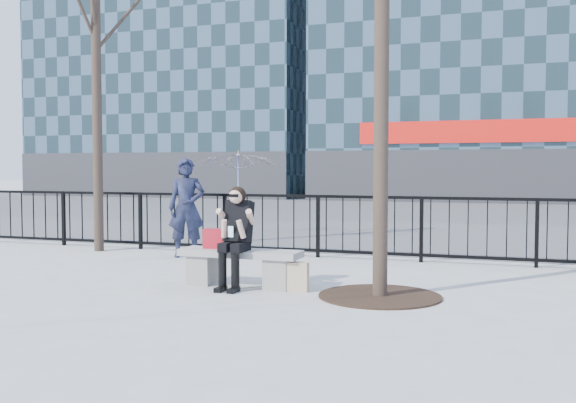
% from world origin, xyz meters
% --- Properties ---
extents(ground, '(120.00, 120.00, 0.00)m').
position_xyz_m(ground, '(0.00, 0.00, 0.00)').
color(ground, '#999894').
rests_on(ground, ground).
extents(street_surface, '(60.00, 23.00, 0.01)m').
position_xyz_m(street_surface, '(0.00, 15.00, 0.00)').
color(street_surface, '#474747').
rests_on(street_surface, ground).
extents(railing, '(14.00, 0.06, 1.10)m').
position_xyz_m(railing, '(0.00, 3.00, 0.55)').
color(railing, black).
rests_on(railing, ground).
extents(building_left, '(16.20, 10.20, 22.60)m').
position_xyz_m(building_left, '(-15.00, 27.00, 11.30)').
color(building_left, '#496475').
rests_on(building_left, ground).
extents(tree_grate, '(1.50, 1.50, 0.02)m').
position_xyz_m(tree_grate, '(1.90, -0.10, 0.01)').
color(tree_grate, black).
rests_on(tree_grate, ground).
extents(bench_main, '(1.65, 0.46, 0.49)m').
position_xyz_m(bench_main, '(0.00, 0.00, 0.30)').
color(bench_main, gray).
rests_on(bench_main, ground).
extents(seated_woman, '(0.50, 0.64, 1.34)m').
position_xyz_m(seated_woman, '(0.00, -0.16, 0.67)').
color(seated_woman, black).
rests_on(seated_woman, ground).
extents(handbag, '(0.33, 0.17, 0.27)m').
position_xyz_m(handbag, '(-0.36, 0.02, 0.62)').
color(handbag, '#AD1521').
rests_on(handbag, bench_main).
extents(shopping_bag, '(0.41, 0.18, 0.38)m').
position_xyz_m(shopping_bag, '(0.78, -0.10, 0.19)').
color(shopping_bag, beige).
rests_on(shopping_bag, ground).
extents(standing_man, '(0.75, 0.63, 1.75)m').
position_xyz_m(standing_man, '(-2.00, 2.27, 0.88)').
color(standing_man, black).
rests_on(standing_man, ground).
extents(vendor_umbrella, '(2.87, 2.90, 2.01)m').
position_xyz_m(vendor_umbrella, '(-2.75, 6.18, 1.00)').
color(vendor_umbrella, yellow).
rests_on(vendor_umbrella, ground).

